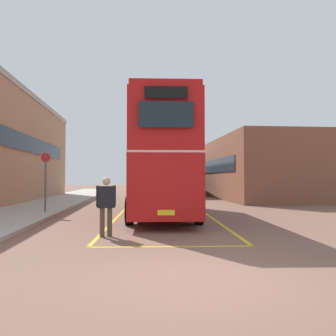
{
  "coord_description": "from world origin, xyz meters",
  "views": [
    {
      "loc": [
        -1.04,
        -5.79,
        1.67
      ],
      "look_at": [
        0.58,
        11.92,
        2.18
      ],
      "focal_mm": 37.51,
      "sensor_mm": 36.0,
      "label": 1
    }
  ],
  "objects_px": {
    "single_deck_bus": "(177,178)",
    "double_decker_bus": "(162,159)",
    "bus_stop_sign": "(45,176)",
    "pedestrian_boarding": "(106,202)"
  },
  "relations": [
    {
      "from": "single_deck_bus",
      "to": "pedestrian_boarding",
      "type": "bearing_deg",
      "value": -101.56
    },
    {
      "from": "pedestrian_boarding",
      "to": "double_decker_bus",
      "type": "bearing_deg",
      "value": 70.12
    },
    {
      "from": "double_decker_bus",
      "to": "pedestrian_boarding",
      "type": "height_order",
      "value": "double_decker_bus"
    },
    {
      "from": "double_decker_bus",
      "to": "single_deck_bus",
      "type": "relative_size",
      "value": 1.05
    },
    {
      "from": "single_deck_bus",
      "to": "double_decker_bus",
      "type": "bearing_deg",
      "value": -98.84
    },
    {
      "from": "bus_stop_sign",
      "to": "pedestrian_boarding",
      "type": "bearing_deg",
      "value": -62.92
    },
    {
      "from": "pedestrian_boarding",
      "to": "bus_stop_sign",
      "type": "bearing_deg",
      "value": 117.08
    },
    {
      "from": "pedestrian_boarding",
      "to": "bus_stop_sign",
      "type": "distance_m",
      "value": 7.32
    },
    {
      "from": "double_decker_bus",
      "to": "bus_stop_sign",
      "type": "bearing_deg",
      "value": 170.87
    },
    {
      "from": "double_decker_bus",
      "to": "bus_stop_sign",
      "type": "xyz_separation_m",
      "value": [
        -5.34,
        0.86,
        -0.75
      ]
    }
  ]
}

